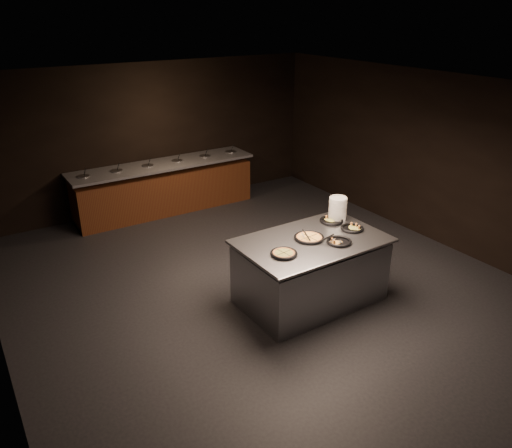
# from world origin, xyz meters

# --- Properties ---
(room) EXTENTS (7.02, 8.02, 2.92)m
(room) POSITION_xyz_m (0.00, 0.00, 1.45)
(room) COLOR black
(room) RESTS_ON ground
(salad_bar) EXTENTS (3.70, 0.83, 1.18)m
(salad_bar) POSITION_xyz_m (0.00, 3.56, 0.44)
(salad_bar) COLOR #552F14
(salad_bar) RESTS_ON ground
(serving_counter) EXTENTS (2.01, 1.30, 0.96)m
(serving_counter) POSITION_xyz_m (0.38, -0.70, 0.46)
(serving_counter) COLOR #ABADB2
(serving_counter) RESTS_ON ground
(plate_stack) EXTENTS (0.26, 0.26, 0.33)m
(plate_stack) POSITION_xyz_m (1.14, -0.32, 1.12)
(plate_stack) COLOR silver
(plate_stack) RESTS_ON serving_counter
(pan_veggie_whole) EXTENTS (0.35, 0.35, 0.04)m
(pan_veggie_whole) POSITION_xyz_m (-0.21, -0.86, 0.98)
(pan_veggie_whole) COLOR black
(pan_veggie_whole) RESTS_ON serving_counter
(pan_cheese_whole) EXTENTS (0.41, 0.41, 0.04)m
(pan_cheese_whole) POSITION_xyz_m (0.36, -0.66, 0.98)
(pan_cheese_whole) COLOR black
(pan_cheese_whole) RESTS_ON serving_counter
(pan_cheese_slices_a) EXTENTS (0.34, 0.34, 0.04)m
(pan_cheese_slices_a) POSITION_xyz_m (0.99, -0.37, 0.98)
(pan_cheese_slices_a) COLOR black
(pan_cheese_slices_a) RESTS_ON serving_counter
(pan_cheese_slices_b) EXTENTS (0.34, 0.34, 0.04)m
(pan_cheese_slices_b) POSITION_xyz_m (0.62, -0.97, 0.98)
(pan_cheese_slices_b) COLOR black
(pan_cheese_slices_b) RESTS_ON serving_counter
(pan_veggie_slices) EXTENTS (0.32, 0.32, 0.04)m
(pan_veggie_slices) POSITION_xyz_m (1.06, -0.74, 0.98)
(pan_veggie_slices) COLOR black
(pan_veggie_slices) RESTS_ON serving_counter
(server_left) EXTENTS (0.09, 0.29, 0.14)m
(server_left) POSITION_xyz_m (0.28, -0.65, 1.03)
(server_left) COLOR #ABADB2
(server_left) RESTS_ON serving_counter
(server_right) EXTENTS (0.28, 0.17, 0.15)m
(server_right) POSITION_xyz_m (0.50, -0.93, 1.03)
(server_right) COLOR #ABADB2
(server_right) RESTS_ON serving_counter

